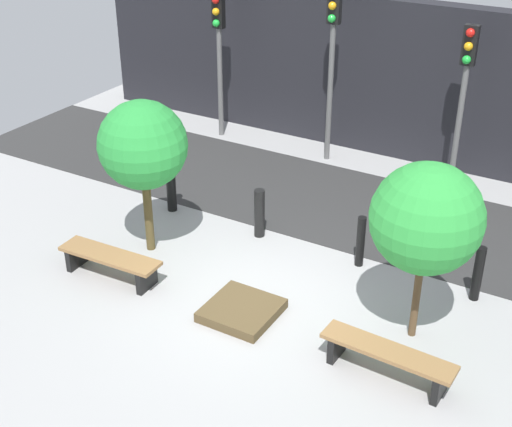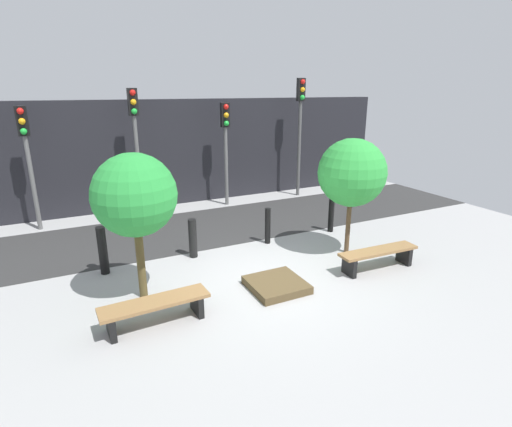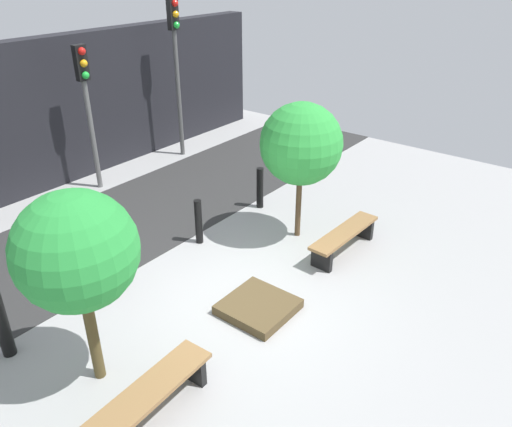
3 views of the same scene
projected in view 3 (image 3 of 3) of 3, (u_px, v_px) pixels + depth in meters
ground_plane at (240, 302)px, 8.36m from camera, size 18.00×18.00×0.00m
road_strip at (101, 233)px, 10.41m from camera, size 18.00×3.28×0.01m
building_facade at (7, 125)px, 11.23m from camera, size 16.20×0.50×3.51m
bench_left at (150, 396)px, 6.18m from camera, size 1.84×0.55×0.45m
bench_right at (344, 237)px, 9.60m from camera, size 1.90×0.49×0.46m
planter_bed at (258, 307)px, 8.11m from camera, size 1.07×1.07×0.16m
tree_behind_left_bench at (76, 252)px, 5.98m from camera, size 1.52×1.52×2.79m
tree_behind_right_bench at (301, 144)px, 9.42m from camera, size 1.59×1.59×2.78m
bollard_far_left at (2, 325)px, 7.04m from camera, size 0.19×0.19×1.06m
bollard_left at (117, 266)px, 8.46m from camera, size 0.19×0.19×0.94m
bollard_center at (199, 222)px, 9.87m from camera, size 0.15×0.15×0.94m
bollard_right at (260, 188)px, 11.26m from camera, size 0.16×0.16×0.95m
traffic_light_mid_east at (86, 92)px, 11.37m from camera, size 0.28×0.27×3.41m
traffic_light_east at (176, 52)px, 13.15m from camera, size 0.28×0.27×4.20m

